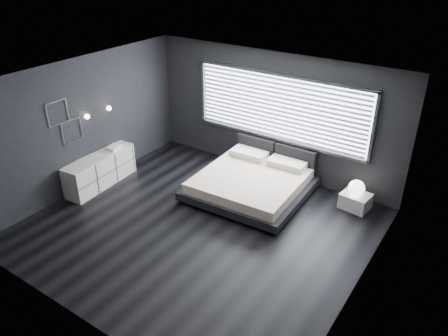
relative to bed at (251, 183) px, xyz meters
The scene contains 12 objects.
room 1.96m from the bed, 96.84° to the right, with size 6.04×6.00×2.80m.
window 1.73m from the bed, 89.54° to the left, with size 4.14×0.09×1.52m.
headboard 1.09m from the bed, 89.89° to the left, with size 1.96×0.16×0.52m.
sconce_near 3.69m from the bed, 153.34° to the right, with size 0.18×0.11×0.11m.
sconce_far 3.48m from the bed, 162.94° to the right, with size 0.18×0.11×0.11m.
wall_art_upper 4.13m from the bed, 145.90° to the right, with size 0.01×0.48×0.48m.
wall_art_lower 3.85m from the bed, 149.12° to the right, with size 0.01×0.48×0.48m.
bed is the anchor object (origin of this frame).
nightstand 2.15m from the bed, 19.58° to the left, with size 0.55×0.46×0.32m, color silver.
orb_lamp 2.14m from the bed, 18.45° to the left, with size 0.33×0.33×0.33m, color white.
dresser 3.32m from the bed, 153.33° to the right, with size 0.62×1.78×0.70m.
book_stack 3.17m from the bed, 160.56° to the right, with size 0.29×0.37×0.07m.
Camera 1 is at (4.21, -5.37, 4.88)m, focal length 35.00 mm.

